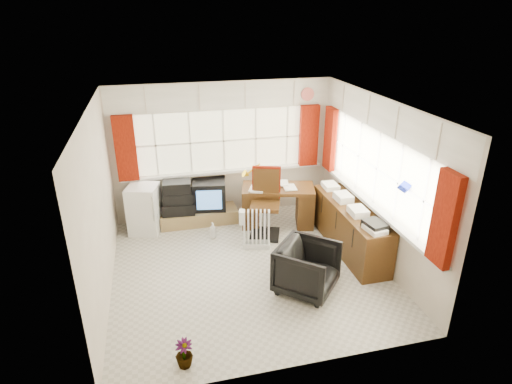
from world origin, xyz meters
TOP-DOWN VIEW (x-y plane):
  - ground at (0.00, 0.00)m, footprint 4.00×4.00m
  - room_walls at (0.00, 0.00)m, footprint 4.00×4.00m
  - window_back at (0.00, 1.94)m, footprint 3.70×0.12m
  - window_right at (1.94, 0.00)m, footprint 0.12×3.70m
  - curtains at (0.92, 0.93)m, footprint 3.83×3.83m
  - overhead_cabinets at (0.98, 0.98)m, footprint 3.98×3.98m
  - desk at (0.84, 1.31)m, footprint 1.39×0.93m
  - desk_lamp at (0.48, 1.37)m, footprint 0.17×0.14m
  - task_chair at (0.55, 1.06)m, footprint 0.64×0.66m
  - office_chair at (0.67, -0.70)m, footprint 1.08×1.08m
  - radiator at (0.27, 0.60)m, footprint 0.47×0.28m
  - credenza at (1.73, 0.20)m, footprint 0.50×2.00m
  - file_tray at (1.73, -0.55)m, footprint 0.31×0.37m
  - tv_bench at (-0.55, 1.72)m, footprint 1.40×0.50m
  - crt_tv at (-0.32, 1.79)m, footprint 0.66×0.63m
  - hifi_stack at (-0.90, 1.69)m, footprint 0.61×0.41m
  - mini_fridge at (-1.50, 1.60)m, footprint 0.63×0.63m
  - spray_bottle_a at (-0.38, 1.08)m, footprint 0.13×0.13m
  - spray_bottle_b at (0.25, 1.61)m, footprint 0.11×0.11m
  - flower_vase at (-1.12, -1.70)m, footprint 0.20×0.20m

SIDE VIEW (x-z plane):
  - ground at x=0.00m, z-range 0.00..0.00m
  - spray_bottle_b at x=0.25m, z-range 0.00..0.20m
  - tv_bench at x=-0.55m, z-range 0.00..0.25m
  - spray_bottle_a at x=-0.38m, z-range 0.00..0.29m
  - flower_vase at x=-1.12m, z-range 0.00..0.35m
  - radiator at x=0.27m, z-range -0.06..0.60m
  - office_chair at x=0.67m, z-range 0.00..0.71m
  - credenza at x=1.73m, z-range -0.03..0.82m
  - desk at x=0.84m, z-range 0.02..0.79m
  - mini_fridge at x=-1.50m, z-range 0.00..0.86m
  - crt_tv at x=-0.32m, z-range 0.25..0.78m
  - hifi_stack at x=-0.90m, z-range 0.23..0.84m
  - task_chair at x=0.55m, z-range 0.04..1.23m
  - file_tray at x=1.73m, z-range 0.75..0.86m
  - window_back at x=0.00m, z-range -0.85..2.75m
  - window_right at x=1.94m, z-range -0.85..2.75m
  - desk_lamp at x=0.48m, z-range 0.82..1.29m
  - curtains at x=0.92m, z-range 0.88..2.03m
  - room_walls at x=0.00m, z-range -0.50..3.50m
  - overhead_cabinets at x=0.98m, z-range 2.01..2.49m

